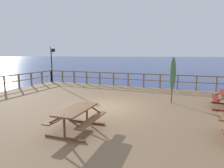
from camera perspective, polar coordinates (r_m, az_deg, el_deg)
ground_plane at (r=9.59m, az=-2.10°, el=-10.91°), size 600.00×600.00×0.00m
wooden_deck at (r=9.47m, az=-2.11°, el=-8.93°), size 16.74×12.89×0.70m
railing_waterside_far at (r=15.13m, az=7.22°, el=1.85°), size 16.54×0.10×1.09m
picnic_table_mid_left at (r=6.53m, az=-10.61°, el=-9.02°), size 1.44×1.87×0.78m
patio_umbrella_short_mid at (r=10.32m, az=17.85°, el=2.89°), size 0.32×0.32×2.44m
lamp_post_hooked at (r=17.79m, az=-17.60°, el=7.04°), size 0.62×0.43×3.20m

